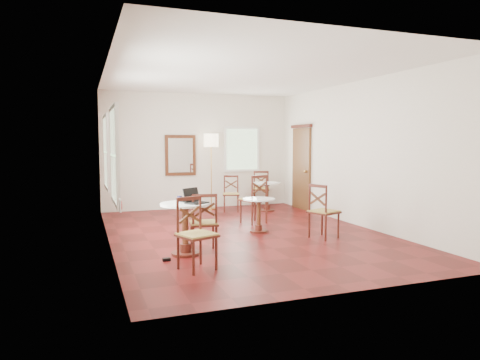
% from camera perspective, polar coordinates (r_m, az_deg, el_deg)
% --- Properties ---
extents(ground, '(7.00, 7.00, 0.00)m').
position_cam_1_polar(ground, '(8.42, 0.70, -6.97)').
color(ground, '#550F0E').
rests_on(ground, ground).
extents(room_shell, '(5.02, 7.02, 3.01)m').
position_cam_1_polar(room_shell, '(8.47, -0.32, 5.98)').
color(room_shell, silver).
rests_on(room_shell, ground).
extents(cafe_table_near, '(0.76, 0.76, 0.81)m').
position_cam_1_polar(cafe_table_near, '(6.80, -7.17, -5.57)').
color(cafe_table_near, '#4D1C13').
rests_on(cafe_table_near, ground).
extents(cafe_table_mid, '(0.62, 0.62, 0.66)m').
position_cam_1_polar(cafe_table_mid, '(8.46, 2.46, -4.11)').
color(cafe_table_mid, '#4D1C13').
rests_on(cafe_table_mid, ground).
extents(cafe_table_back, '(0.69, 0.69, 0.73)m').
position_cam_1_polar(cafe_table_back, '(11.05, 3.52, -1.75)').
color(cafe_table_back, '#4D1C13').
rests_on(cafe_table_back, ground).
extents(chair_near_a, '(0.50, 0.50, 0.95)m').
position_cam_1_polar(chair_near_a, '(6.93, -4.76, -5.59)').
color(chair_near_a, '#4D1C13').
rests_on(chair_near_a, ground).
extents(chair_near_b, '(0.58, 0.58, 0.99)m').
position_cam_1_polar(chair_near_b, '(6.03, -5.79, -7.01)').
color(chair_near_b, '#4D1C13').
rests_on(chair_near_b, ground).
extents(chair_mid_a, '(0.60, 0.60, 1.04)m').
position_cam_1_polar(chair_mid_a, '(9.36, 1.89, -2.53)').
color(chair_mid_a, '#4D1C13').
rests_on(chair_mid_a, ground).
extents(chair_mid_b, '(0.59, 0.59, 0.99)m').
position_cam_1_polar(chair_mid_b, '(8.06, 10.79, -4.03)').
color(chair_mid_b, '#4D1C13').
rests_on(chair_mid_b, ground).
extents(chair_back_a, '(0.59, 0.59, 0.97)m').
position_cam_1_polar(chair_back_a, '(11.86, 2.78, -1.12)').
color(chair_back_a, '#4D1C13').
rests_on(chair_back_a, ground).
extents(chair_back_b, '(0.52, 0.52, 0.90)m').
position_cam_1_polar(chair_back_b, '(10.99, -1.17, -1.79)').
color(chair_back_b, '#4D1C13').
rests_on(chair_back_b, ground).
extents(floor_lamp, '(0.38, 0.38, 1.96)m').
position_cam_1_polar(floor_lamp, '(11.30, -3.80, 4.53)').
color(floor_lamp, '#BF8C3F').
rests_on(floor_lamp, ground).
extents(laptop, '(0.41, 0.40, 0.23)m').
position_cam_1_polar(laptop, '(6.72, -5.96, -2.54)').
color(laptop, black).
rests_on(laptop, cafe_table_near).
extents(mouse, '(0.12, 0.09, 0.04)m').
position_cam_1_polar(mouse, '(6.84, -7.25, -2.73)').
color(mouse, black).
rests_on(mouse, cafe_table_near).
extents(navy_mug, '(0.12, 0.08, 0.09)m').
position_cam_1_polar(navy_mug, '(6.90, -7.85, -2.45)').
color(navy_mug, '#101135').
rests_on(navy_mug, cafe_table_near).
extents(water_glass, '(0.06, 0.06, 0.09)m').
position_cam_1_polar(water_glass, '(6.70, -8.08, -2.67)').
color(water_glass, white).
rests_on(water_glass, cafe_table_near).
extents(power_adapter, '(0.11, 0.07, 0.05)m').
position_cam_1_polar(power_adapter, '(6.60, -9.58, -10.19)').
color(power_adapter, black).
rests_on(power_adapter, ground).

